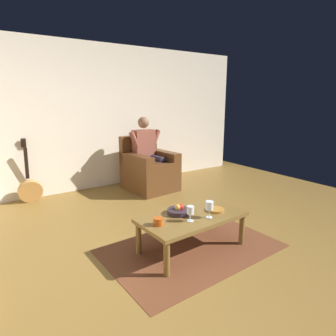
% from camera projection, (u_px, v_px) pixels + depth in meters
% --- Properties ---
extents(ground_plane, '(7.31, 7.31, 0.00)m').
position_uv_depth(ground_plane, '(193.00, 258.00, 2.93)').
color(ground_plane, brown).
extents(wall_back, '(6.49, 0.06, 2.51)m').
position_uv_depth(wall_back, '(88.00, 118.00, 5.00)').
color(wall_back, beige).
rests_on(wall_back, ground).
extents(rug, '(1.87, 1.26, 0.01)m').
position_uv_depth(rug, '(192.00, 248.00, 3.13)').
color(rug, brown).
rests_on(rug, ground).
extents(armchair, '(0.82, 0.89, 0.94)m').
position_uv_depth(armchair, '(149.00, 171.00, 5.11)').
color(armchair, '#553117').
rests_on(armchair, ground).
extents(person_seated, '(0.66, 0.60, 1.27)m').
position_uv_depth(person_seated, '(148.00, 151.00, 5.06)').
color(person_seated, brown).
rests_on(person_seated, ground).
extents(coffee_table, '(1.14, 0.64, 0.38)m').
position_uv_depth(coffee_table, '(192.00, 220.00, 3.05)').
color(coffee_table, brown).
rests_on(coffee_table, ground).
extents(guitar, '(0.35, 0.26, 0.99)m').
position_uv_depth(guitar, '(30.00, 188.00, 4.50)').
color(guitar, '#B88141').
rests_on(guitar, ground).
extents(wine_glass_near, '(0.08, 0.08, 0.18)m').
position_uv_depth(wine_glass_near, '(209.00, 207.00, 2.95)').
color(wine_glass_near, silver).
rests_on(wine_glass_near, coffee_table).
extents(wine_glass_far, '(0.07, 0.07, 0.16)m').
position_uv_depth(wine_glass_far, '(190.00, 211.00, 2.87)').
color(wine_glass_far, silver).
rests_on(wine_glass_far, coffee_table).
extents(fruit_bowl, '(0.24, 0.24, 0.11)m').
position_uv_depth(fruit_bowl, '(179.00, 211.00, 3.07)').
color(fruit_bowl, '#2E222B').
rests_on(fruit_bowl, coffee_table).
extents(decorative_dish, '(0.19, 0.19, 0.02)m').
position_uv_depth(decorative_dish, '(216.00, 210.00, 3.16)').
color(decorative_dish, '#AD6F28').
rests_on(decorative_dish, coffee_table).
extents(candle_jar, '(0.10, 0.10, 0.08)m').
position_uv_depth(candle_jar, '(158.00, 221.00, 2.79)').
color(candle_jar, '#AE4613').
rests_on(candle_jar, coffee_table).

